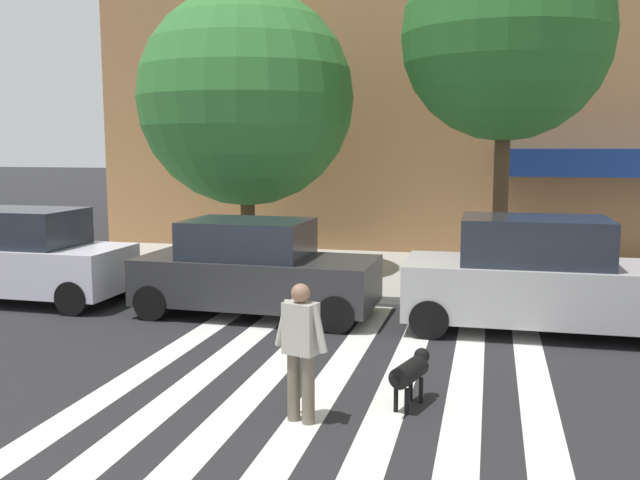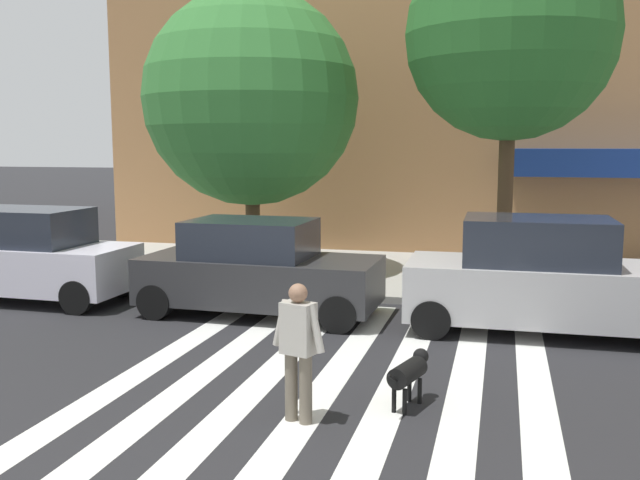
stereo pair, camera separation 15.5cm
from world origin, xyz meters
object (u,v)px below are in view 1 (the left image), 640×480
(parked_car_third_in_line, at_px, (542,278))
(pedestrian_dog_walker, at_px, (301,345))
(parked_car_near_curb, at_px, (22,256))
(dog_on_leash, at_px, (411,371))
(street_tree_nearest, at_px, (246,98))
(street_tree_middle, at_px, (506,36))
(parked_car_behind_first, at_px, (255,270))

(parked_car_third_in_line, xyz_separation_m, pedestrian_dog_walker, (-2.96, -4.80, -0.01))
(parked_car_near_curb, height_order, dog_on_leash, parked_car_near_curb)
(street_tree_nearest, distance_m, pedestrian_dog_walker, 9.74)
(street_tree_middle, distance_m, pedestrian_dog_walker, 8.84)
(parked_car_near_curb, relative_size, parked_car_behind_first, 0.95)
(parked_car_behind_first, relative_size, parked_car_third_in_line, 0.95)
(parked_car_behind_first, bearing_deg, parked_car_third_in_line, -0.02)
(parked_car_behind_first, xyz_separation_m, street_tree_nearest, (-1.40, 3.60, 3.42))
(parked_car_behind_first, height_order, street_tree_nearest, street_tree_nearest)
(parked_car_near_curb, bearing_deg, parked_car_behind_first, 0.00)
(parked_car_third_in_line, bearing_deg, parked_car_near_curb, 179.99)
(parked_car_behind_first, bearing_deg, street_tree_middle, 29.34)
(pedestrian_dog_walker, bearing_deg, dog_on_leash, 34.18)
(parked_car_near_curb, height_order, street_tree_middle, street_tree_middle)
(pedestrian_dog_walker, bearing_deg, street_tree_nearest, 113.25)
(parked_car_behind_first, distance_m, parked_car_third_in_line, 5.16)
(parked_car_near_curb, height_order, pedestrian_dog_walker, parked_car_near_curb)
(street_tree_middle, relative_size, dog_on_leash, 7.18)
(parked_car_third_in_line, relative_size, pedestrian_dog_walker, 2.88)
(street_tree_nearest, xyz_separation_m, pedestrian_dog_walker, (3.61, -8.40, -3.36))
(street_tree_middle, bearing_deg, parked_car_near_curb, -165.16)
(pedestrian_dog_walker, bearing_deg, street_tree_middle, 72.79)
(parked_car_near_curb, xyz_separation_m, street_tree_nearest, (3.61, 3.60, 3.35))
(street_tree_middle, bearing_deg, parked_car_behind_first, -150.66)
(parked_car_third_in_line, height_order, pedestrian_dog_walker, parked_car_third_in_line)
(parked_car_behind_first, distance_m, street_tree_nearest, 5.16)
(parked_car_near_curb, bearing_deg, dog_on_leash, -25.45)
(street_tree_middle, bearing_deg, dog_on_leash, -99.46)
(parked_car_near_curb, distance_m, street_tree_nearest, 6.10)
(street_tree_nearest, distance_m, street_tree_middle, 6.07)
(parked_car_near_curb, height_order, street_tree_nearest, street_tree_nearest)
(parked_car_behind_first, xyz_separation_m, parked_car_third_in_line, (5.16, -0.00, 0.07))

